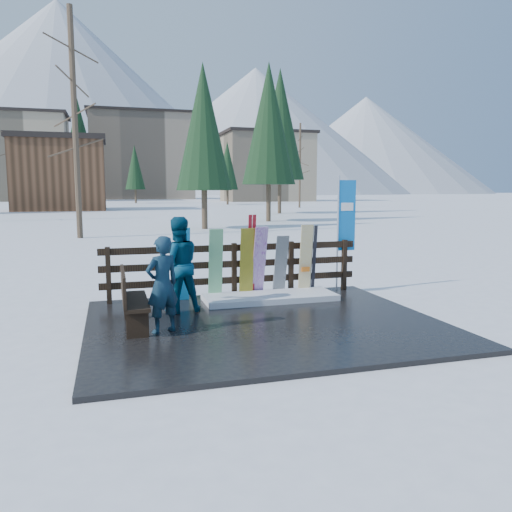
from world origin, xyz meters
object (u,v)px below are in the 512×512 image
object	(u,v)px
snowboard_0	(183,265)
person_back	(178,265)
snowboard_4	(281,265)
person_front	(162,285)
rental_flag	(345,220)
snowboard_2	(247,263)
snowboard_1	(216,264)
bench	(131,298)
snowboard_5	(306,259)
snowboard_3	(259,262)

from	to	relation	value
snowboard_0	person_back	distance (m)	0.89
snowboard_4	person_back	world-z (taller)	person_back
person_front	rental_flag	bearing A→B (deg)	-175.66
snowboard_2	rental_flag	bearing A→B (deg)	6.44
snowboard_1	person_back	bearing A→B (deg)	-136.33
snowboard_0	snowboard_2	distance (m)	1.36
bench	rental_flag	world-z (taller)	rental_flag
snowboard_1	snowboard_5	world-z (taller)	snowboard_5
snowboard_1	snowboard_5	bearing A→B (deg)	0.00
snowboard_1	person_back	size ratio (longest dim) A/B	0.84
person_front	snowboard_1	bearing A→B (deg)	-145.94
snowboard_3	snowboard_4	bearing A→B (deg)	0.00
snowboard_5	bench	bearing A→B (deg)	-155.10
snowboard_0	snowboard_3	size ratio (longest dim) A/B	1.00
snowboard_1	snowboard_4	size ratio (longest dim) A/B	1.12
snowboard_1	rental_flag	bearing A→B (deg)	5.04
snowboard_1	snowboard_3	distance (m)	0.95
snowboard_5	person_back	distance (m)	3.03
snowboard_3	snowboard_5	bearing A→B (deg)	0.00
snowboard_2	snowboard_3	distance (m)	0.28
snowboard_4	snowboard_5	size ratio (longest dim) A/B	0.87
person_front	snowboard_0	bearing A→B (deg)	-130.79
bench	snowboard_1	size ratio (longest dim) A/B	1.00
bench	snowboard_5	size ratio (longest dim) A/B	0.97
snowboard_1	snowboard_3	world-z (taller)	snowboard_3
bench	snowboard_2	distance (m)	3.04
rental_flag	person_front	size ratio (longest dim) A/B	1.67
snowboard_4	snowboard_5	distance (m)	0.59
bench	rental_flag	xyz separation A→B (m)	(4.86, 2.04, 1.09)
snowboard_1	snowboard_5	xyz separation A→B (m)	(2.01, 0.00, 0.02)
bench	snowboard_5	world-z (taller)	snowboard_5
person_front	person_back	xyz separation A→B (m)	(0.41, 1.30, 0.12)
snowboard_2	person_back	world-z (taller)	person_back
person_back	bench	bearing A→B (deg)	38.28
snowboard_1	rental_flag	xyz separation A→B (m)	(3.06, 0.27, 0.86)
snowboard_0	rental_flag	bearing A→B (deg)	4.12
snowboard_2	rental_flag	distance (m)	2.56
snowboard_4	snowboard_5	world-z (taller)	snowboard_5
snowboard_1	snowboard_5	size ratio (longest dim) A/B	0.97
snowboard_0	snowboard_3	bearing A→B (deg)	0.00
snowboard_1	snowboard_4	distance (m)	1.44
snowboard_0	snowboard_2	bearing A→B (deg)	0.00
snowboard_1	person_front	world-z (taller)	person_front
rental_flag	person_back	xyz separation A→B (m)	(-3.96, -1.12, -0.71)
bench	snowboard_0	xyz separation A→B (m)	(1.11, 1.77, 0.25)
snowboard_0	person_front	bearing A→B (deg)	-106.09
bench	snowboard_0	size ratio (longest dim) A/B	0.96
snowboard_3	rental_flag	bearing A→B (deg)	7.28
snowboard_2	person_front	size ratio (longest dim) A/B	0.96
snowboard_4	person_front	world-z (taller)	person_front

